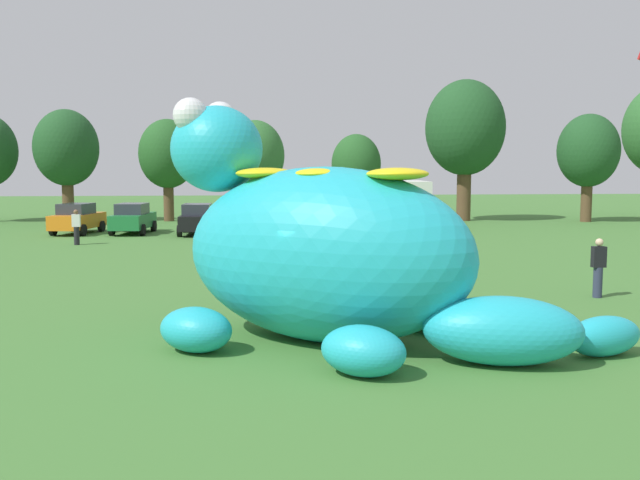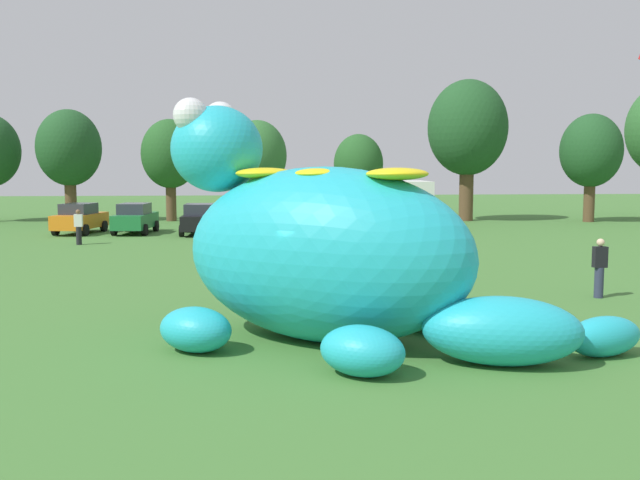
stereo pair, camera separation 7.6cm
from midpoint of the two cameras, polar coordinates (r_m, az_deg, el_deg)
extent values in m
plane|color=#427533|center=(15.07, 1.33, -8.35)|extent=(160.00, 160.00, 0.00)
ellipsoid|color=#23B2C6|center=(14.85, 0.50, -1.20)|extent=(7.38, 6.52, 3.75)
ellipsoid|color=#23B2C6|center=(16.29, -8.33, 7.39)|extent=(2.91, 2.86, 1.98)
sphere|color=white|center=(16.09, -10.42, 10.02)|extent=(0.79, 0.79, 0.79)
sphere|color=white|center=(16.94, -8.04, 9.85)|extent=(0.79, 0.79, 0.79)
ellipsoid|color=yellow|center=(15.51, -4.38, 5.48)|extent=(1.84, 1.91, 0.25)
ellipsoid|color=yellow|center=(14.74, 0.51, 5.47)|extent=(1.84, 1.91, 0.25)
ellipsoid|color=yellow|center=(14.01, 6.52, 5.41)|extent=(1.84, 1.91, 0.25)
ellipsoid|color=#23B2C6|center=(14.41, -10.01, -7.23)|extent=(1.97, 1.85, 0.92)
ellipsoid|color=#23B2C6|center=(17.76, -1.47, -4.64)|extent=(1.97, 1.85, 0.92)
ellipsoid|color=#23B2C6|center=(12.62, 3.65, -9.04)|extent=(1.97, 1.85, 0.92)
ellipsoid|color=#23B2C6|center=(16.07, 9.59, -5.85)|extent=(1.97, 1.85, 0.92)
ellipsoid|color=#23B2C6|center=(13.67, 14.84, -7.21)|extent=(3.28, 2.20, 1.31)
ellipsoid|color=#23B2C6|center=(14.97, 22.39, -7.32)|extent=(1.88, 1.27, 0.80)
cube|color=orange|center=(41.66, -19.01, 1.49)|extent=(2.45, 4.35, 0.80)
cube|color=#2D333D|center=(41.48, -19.13, 2.44)|extent=(1.84, 2.22, 0.60)
cylinder|color=black|center=(43.19, -19.32, 1.10)|extent=(0.36, 0.67, 0.64)
cylinder|color=black|center=(42.50, -17.24, 1.09)|extent=(0.36, 0.67, 0.64)
cylinder|color=black|center=(40.91, -20.82, 0.79)|extent=(0.36, 0.67, 0.64)
cylinder|color=black|center=(40.18, -18.65, 0.78)|extent=(0.36, 0.67, 0.64)
cube|color=#1E7238|center=(40.81, -14.84, 1.53)|extent=(2.09, 4.25, 0.80)
cube|color=#2D333D|center=(40.62, -14.92, 2.50)|extent=(1.68, 2.11, 0.60)
cylinder|color=black|center=(42.29, -15.49, 1.12)|extent=(0.30, 0.66, 0.64)
cylinder|color=black|center=(41.86, -13.25, 1.13)|extent=(0.30, 0.66, 0.64)
cylinder|color=black|center=(39.86, -16.48, 0.81)|extent=(0.30, 0.66, 0.64)
cylinder|color=black|center=(39.40, -14.12, 0.82)|extent=(0.30, 0.66, 0.64)
cube|color=black|center=(39.44, -9.78, 1.50)|extent=(1.78, 4.13, 0.80)
cube|color=#2D333D|center=(39.24, -9.82, 2.50)|extent=(1.53, 2.00, 0.60)
cylinder|color=black|center=(40.82, -10.79, 1.07)|extent=(0.25, 0.64, 0.64)
cylinder|color=black|center=(40.66, -8.41, 1.09)|extent=(0.25, 0.64, 0.64)
cylinder|color=black|center=(38.31, -11.22, 0.74)|extent=(0.25, 0.64, 0.64)
cylinder|color=black|center=(38.14, -8.69, 0.77)|extent=(0.25, 0.64, 0.64)
cube|color=#B7BABF|center=(39.65, -5.22, 1.58)|extent=(2.23, 4.29, 0.80)
cube|color=#2D333D|center=(39.45, -5.26, 2.58)|extent=(1.74, 2.15, 0.60)
cylinder|color=black|center=(41.05, -6.16, 1.16)|extent=(0.32, 0.67, 0.64)
cylinder|color=black|center=(40.83, -3.80, 1.16)|extent=(0.32, 0.67, 0.64)
cylinder|color=black|center=(38.55, -6.72, 0.85)|extent=(0.32, 0.67, 0.64)
cylinder|color=black|center=(38.32, -4.21, 0.84)|extent=(0.32, 0.67, 0.64)
cube|color=white|center=(39.62, -0.45, 1.61)|extent=(2.28, 4.30, 0.80)
cube|color=#2D333D|center=(39.42, -0.46, 2.60)|extent=(1.77, 2.16, 0.60)
cylinder|color=black|center=(40.97, -1.52, 1.19)|extent=(0.33, 0.67, 0.64)
cylinder|color=black|center=(40.87, 0.85, 1.18)|extent=(0.33, 0.67, 0.64)
cylinder|color=black|center=(38.45, -1.83, 0.87)|extent=(0.33, 0.67, 0.64)
cylinder|color=black|center=(38.34, 0.71, 0.86)|extent=(0.33, 0.67, 0.64)
cube|color=silver|center=(44.19, 6.67, 2.90)|extent=(2.10, 1.91, 1.90)
cube|color=silver|center=(41.02, 7.34, 3.08)|extent=(2.37, 4.72, 2.50)
cylinder|color=black|center=(44.11, 5.37, 1.67)|extent=(0.33, 0.91, 0.90)
cylinder|color=black|center=(44.41, 7.93, 1.67)|extent=(0.33, 0.91, 0.90)
cylinder|color=black|center=(39.36, 6.18, 1.15)|extent=(0.33, 0.91, 0.90)
cylinder|color=black|center=(39.70, 9.19, 1.15)|extent=(0.33, 0.91, 0.90)
cylinder|color=brown|center=(50.58, -19.70, 2.91)|extent=(0.77, 0.77, 2.70)
ellipsoid|color=#1E4C23|center=(50.54, -19.85, 7.13)|extent=(4.31, 4.31, 5.18)
cylinder|color=brown|center=(49.79, -12.06, 2.97)|extent=(0.71, 0.71, 2.49)
ellipsoid|color=#235623|center=(49.74, -12.14, 6.93)|extent=(3.99, 3.99, 4.78)
cylinder|color=brown|center=(46.04, -5.07, 2.79)|extent=(0.69, 0.69, 2.40)
ellipsoid|color=#2D662D|center=(45.98, -5.10, 6.91)|extent=(3.84, 3.84, 4.61)
cylinder|color=brown|center=(48.02, 3.19, 2.76)|extent=(0.60, 0.60, 2.12)
ellipsoid|color=#235623|center=(47.94, 3.21, 6.25)|extent=(3.39, 3.39, 4.06)
cylinder|color=brown|center=(50.02, 11.93, 3.54)|extent=(0.99, 0.99, 3.45)
ellipsoid|color=#1E4C23|center=(50.06, 12.05, 9.00)|extent=(5.53, 5.53, 6.63)
cylinder|color=brown|center=(51.42, 21.22, 2.85)|extent=(0.74, 0.74, 2.60)
ellipsoid|color=#1E4C23|center=(51.38, 21.37, 6.85)|extent=(4.16, 4.16, 4.99)
cylinder|color=black|center=(35.62, -19.10, 0.34)|extent=(0.26, 0.26, 0.88)
cube|color=white|center=(35.56, -19.14, 1.52)|extent=(0.38, 0.22, 0.60)
sphere|color=brown|center=(35.53, -19.16, 2.20)|extent=(0.22, 0.22, 0.22)
cylinder|color=#726656|center=(19.32, 1.41, -3.83)|extent=(0.26, 0.26, 0.88)
cube|color=#338C4C|center=(19.21, 1.42, -1.66)|extent=(0.38, 0.22, 0.60)
sphere|color=tan|center=(19.16, 1.42, -0.41)|extent=(0.22, 0.22, 0.22)
cylinder|color=#2D334C|center=(21.52, 21.98, -3.26)|extent=(0.26, 0.26, 0.88)
cube|color=black|center=(21.42, 22.06, -1.30)|extent=(0.38, 0.22, 0.60)
sphere|color=beige|center=(21.38, 22.10, -0.18)|extent=(0.22, 0.22, 0.22)
camera|label=1|loc=(0.04, -89.86, 0.01)|focal=39.05mm
camera|label=2|loc=(0.04, 90.14, -0.01)|focal=39.05mm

